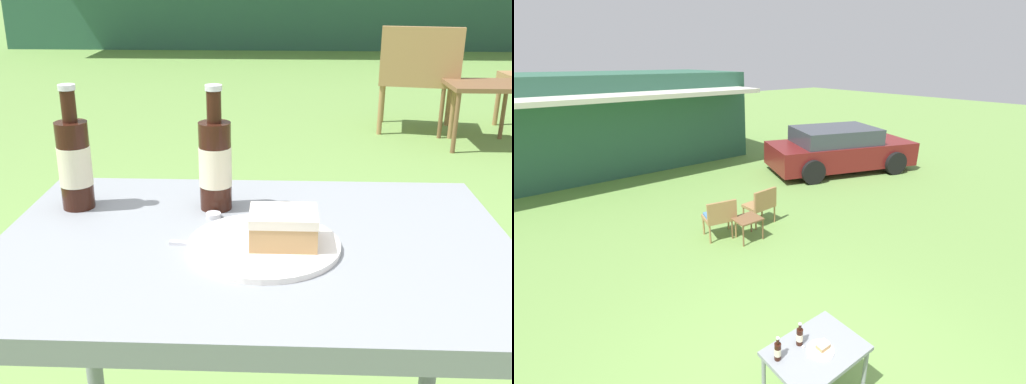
% 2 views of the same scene
% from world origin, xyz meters
% --- Properties ---
extents(wicker_chair_cushioned, '(0.64, 0.55, 0.79)m').
position_xyz_m(wicker_chair_cushioned, '(1.06, 3.57, 0.46)').
color(wicker_chair_cushioned, '#9E7547').
rests_on(wicker_chair_cushioned, ground_plane).
extents(garden_side_table, '(0.49, 0.43, 0.44)m').
position_xyz_m(garden_side_table, '(1.42, 3.19, 0.38)').
color(garden_side_table, brown).
rests_on(garden_side_table, ground_plane).
extents(patio_table, '(0.89, 0.62, 0.73)m').
position_xyz_m(patio_table, '(0.00, 0.00, 0.65)').
color(patio_table, gray).
rests_on(patio_table, ground_plane).
extents(cake_on_plate, '(0.25, 0.25, 0.07)m').
position_xyz_m(cake_on_plate, '(0.03, -0.03, 0.75)').
color(cake_on_plate, white).
rests_on(cake_on_plate, patio_table).
extents(cola_bottle_near, '(0.06, 0.06, 0.24)m').
position_xyz_m(cola_bottle_near, '(-0.08, 0.14, 0.82)').
color(cola_bottle_near, black).
rests_on(cola_bottle_near, patio_table).
extents(cola_bottle_far, '(0.06, 0.06, 0.24)m').
position_xyz_m(cola_bottle_far, '(-0.35, 0.14, 0.82)').
color(cola_bottle_far, black).
rests_on(cola_bottle_far, patio_table).
extents(fork, '(0.18, 0.03, 0.01)m').
position_xyz_m(fork, '(-0.05, -0.03, 0.73)').
color(fork, silver).
rests_on(fork, patio_table).
extents(loose_bottle_cap, '(0.03, 0.03, 0.01)m').
position_xyz_m(loose_bottle_cap, '(-0.08, 0.09, 0.73)').
color(loose_bottle_cap, silver).
rests_on(loose_bottle_cap, patio_table).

